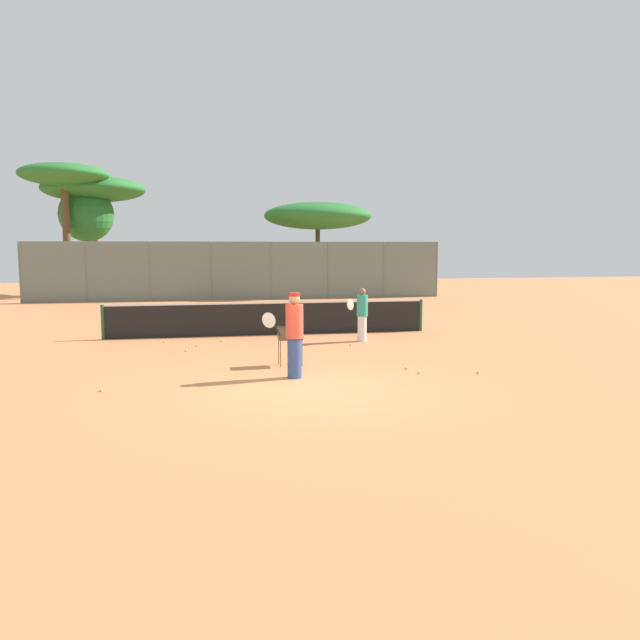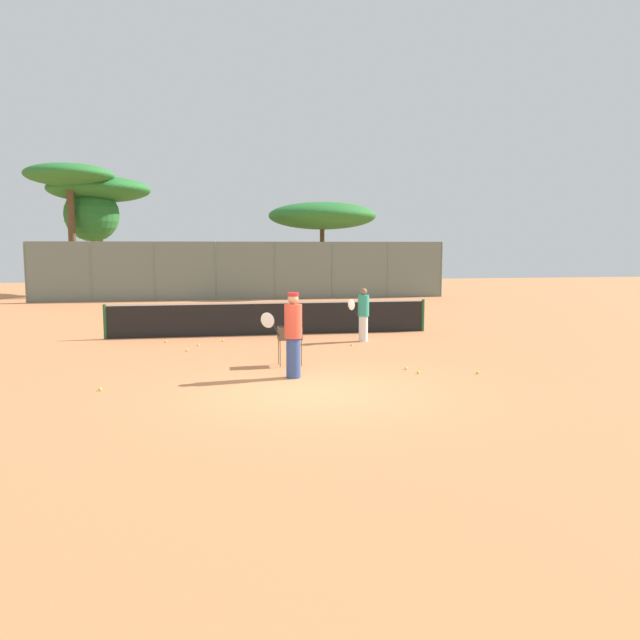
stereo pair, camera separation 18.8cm
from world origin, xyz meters
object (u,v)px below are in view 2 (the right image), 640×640
at_px(tennis_net, 271,318).
at_px(ball_cart, 290,337).
at_px(parked_car, 323,282).
at_px(player_white_outfit, 363,314).
at_px(player_red_cap, 293,334).

relative_size(tennis_net, ball_cart, 11.11).
xyz_separation_m(tennis_net, ball_cart, (-0.07, -5.22, 0.14)).
relative_size(ball_cart, parked_car, 0.22).
height_order(tennis_net, player_white_outfit, player_white_outfit).
distance_m(player_white_outfit, player_red_cap, 5.52).
height_order(player_white_outfit, ball_cart, player_white_outfit).
relative_size(tennis_net, parked_car, 2.45).
bearing_deg(tennis_net, parked_car, 74.33).
xyz_separation_m(player_red_cap, ball_cart, (0.12, 1.42, -0.26)).
bearing_deg(ball_cart, player_red_cap, -94.65).
relative_size(tennis_net, player_red_cap, 5.57).
bearing_deg(player_red_cap, parked_car, -106.46).
relative_size(tennis_net, player_white_outfit, 6.45).
height_order(tennis_net, player_red_cap, player_red_cap).
bearing_deg(tennis_net, player_white_outfit, -35.83).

